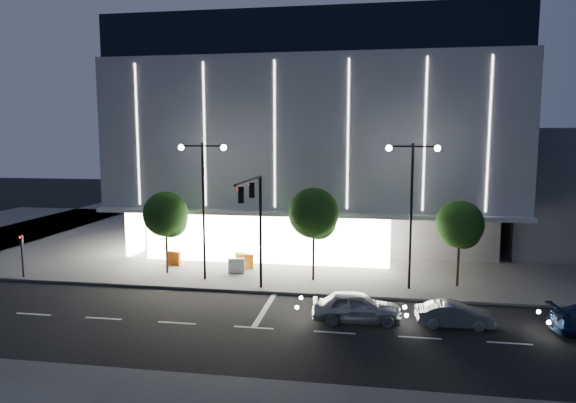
# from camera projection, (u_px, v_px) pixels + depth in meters

# --- Properties ---
(ground) EXTENTS (160.00, 160.00, 0.00)m
(ground) POSITION_uv_depth(u_px,v_px,m) (223.00, 315.00, 27.14)
(ground) COLOR black
(ground) RESTS_ON ground
(sidewalk_museum) EXTENTS (70.00, 40.00, 0.15)m
(sidewalk_museum) POSITION_uv_depth(u_px,v_px,m) (343.00, 233.00, 49.83)
(sidewalk_museum) COLOR #474747
(sidewalk_museum) RESTS_ON ground
(museum) EXTENTS (30.00, 25.80, 18.00)m
(museum) POSITION_uv_depth(u_px,v_px,m) (322.00, 138.00, 47.33)
(museum) COLOR #4C4C51
(museum) RESTS_ON ground
(traffic_mast) EXTENTS (0.33, 5.89, 7.07)m
(traffic_mast) POSITION_uv_depth(u_px,v_px,m) (255.00, 213.00, 29.61)
(traffic_mast) COLOR black
(traffic_mast) RESTS_ON ground
(street_lamp_west) EXTENTS (3.16, 0.36, 9.00)m
(street_lamp_west) POSITION_uv_depth(u_px,v_px,m) (203.00, 191.00, 32.74)
(street_lamp_west) COLOR black
(street_lamp_west) RESTS_ON ground
(street_lamp_east) EXTENTS (3.16, 0.36, 9.00)m
(street_lamp_east) POSITION_uv_depth(u_px,v_px,m) (412.00, 194.00, 30.66)
(street_lamp_east) COLOR black
(street_lamp_east) RESTS_ON ground
(ped_signal_far) EXTENTS (0.22, 0.24, 3.00)m
(ped_signal_far) POSITION_uv_depth(u_px,v_px,m) (22.00, 251.00, 33.70)
(ped_signal_far) COLOR black
(ped_signal_far) RESTS_ON ground
(tree_left) EXTENTS (3.02, 3.02, 5.72)m
(tree_left) POSITION_uv_depth(u_px,v_px,m) (166.00, 217.00, 34.46)
(tree_left) COLOR black
(tree_left) RESTS_ON ground
(tree_mid) EXTENTS (3.25, 3.25, 6.15)m
(tree_mid) POSITION_uv_depth(u_px,v_px,m) (314.00, 216.00, 32.82)
(tree_mid) COLOR black
(tree_mid) RESTS_ON ground
(tree_right) EXTENTS (2.91, 2.91, 5.51)m
(tree_right) POSITION_uv_depth(u_px,v_px,m) (460.00, 227.00, 31.44)
(tree_right) COLOR black
(tree_right) RESTS_ON ground
(car_lead) EXTENTS (4.67, 2.20, 1.55)m
(car_lead) POSITION_uv_depth(u_px,v_px,m) (357.00, 307.00, 26.12)
(car_lead) COLOR #ADB0B5
(car_lead) RESTS_ON ground
(car_second) EXTENTS (3.80, 1.50, 1.23)m
(car_second) POSITION_uv_depth(u_px,v_px,m) (454.00, 315.00, 25.41)
(car_second) COLOR #ACAEB4
(car_second) RESTS_ON ground
(barrier_a) EXTENTS (1.13, 0.50, 1.00)m
(barrier_a) POSITION_uv_depth(u_px,v_px,m) (173.00, 258.00, 37.03)
(barrier_a) COLOR #CE490B
(barrier_a) RESTS_ON sidewalk_museum
(barrier_b) EXTENTS (1.13, 0.47, 1.00)m
(barrier_b) POSITION_uv_depth(u_px,v_px,m) (236.00, 266.00, 34.89)
(barrier_b) COLOR silver
(barrier_b) RESTS_ON sidewalk_museum
(barrier_c) EXTENTS (1.13, 0.42, 1.00)m
(barrier_c) POSITION_uv_depth(u_px,v_px,m) (245.00, 261.00, 36.13)
(barrier_c) COLOR orange
(barrier_c) RESTS_ON sidewalk_museum
(barrier_d) EXTENTS (1.12, 0.58, 1.00)m
(barrier_d) POSITION_uv_depth(u_px,v_px,m) (243.00, 260.00, 36.62)
(barrier_d) COLOR white
(barrier_d) RESTS_ON sidewalk_museum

